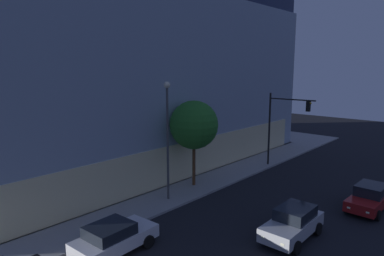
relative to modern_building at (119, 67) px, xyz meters
The scene contains 7 objects.
modern_building is the anchor object (origin of this frame).
traffic_light_far_corner 16.90m from the modern_building, 63.92° to the right, with size 0.40×4.32×6.81m.
street_lamp_sidewalk 14.27m from the modern_building, 113.51° to the right, with size 0.44×0.44×8.18m.
sidewalk_tree 12.90m from the modern_building, 99.85° to the right, with size 3.74×3.74×6.65m.
car_white 21.41m from the modern_building, 128.09° to the right, with size 4.38×2.37×1.58m.
car_silver 23.56m from the modern_building, 102.33° to the right, with size 4.39×2.06×1.72m.
car_red 25.11m from the modern_building, 84.48° to the right, with size 4.33×2.14×1.66m.
Camera 1 is at (-6.10, -9.51, 9.23)m, focal length 32.16 mm.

